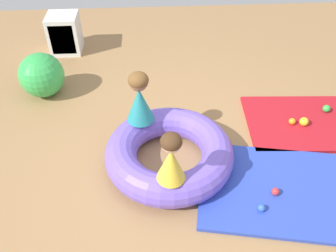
{
  "coord_description": "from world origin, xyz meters",
  "views": [
    {
      "loc": [
        -0.23,
        -2.52,
        2.64
      ],
      "look_at": [
        -0.06,
        0.14,
        0.34
      ],
      "focal_mm": 37.55,
      "sensor_mm": 36.0,
      "label": 1
    }
  ],
  "objects_px": {
    "inflatable_cushion": "(169,153)",
    "play_ball_yellow": "(304,122)",
    "play_ball_red": "(275,192)",
    "exercise_ball_large": "(42,75)",
    "play_ball_green": "(326,109)",
    "play_ball_blue": "(261,208)",
    "storage_cube": "(64,34)",
    "child_in_teal": "(139,98)",
    "play_ball_orange": "(292,121)",
    "child_in_yellow": "(171,158)"
  },
  "relations": [
    {
      "from": "play_ball_yellow",
      "to": "play_ball_orange",
      "type": "distance_m",
      "value": 0.13
    },
    {
      "from": "play_ball_green",
      "to": "exercise_ball_large",
      "type": "xyz_separation_m",
      "value": [
        -3.41,
        0.64,
        0.19
      ]
    },
    {
      "from": "play_ball_yellow",
      "to": "play_ball_green",
      "type": "bearing_deg",
      "value": 32.38
    },
    {
      "from": "inflatable_cushion",
      "to": "exercise_ball_large",
      "type": "relative_size",
      "value": 2.31
    },
    {
      "from": "child_in_teal",
      "to": "play_ball_green",
      "type": "height_order",
      "value": "child_in_teal"
    },
    {
      "from": "storage_cube",
      "to": "child_in_yellow",
      "type": "bearing_deg",
      "value": -64.48
    },
    {
      "from": "inflatable_cushion",
      "to": "child_in_yellow",
      "type": "relative_size",
      "value": 2.58
    },
    {
      "from": "inflatable_cushion",
      "to": "play_ball_yellow",
      "type": "distance_m",
      "value": 1.63
    },
    {
      "from": "storage_cube",
      "to": "exercise_ball_large",
      "type": "bearing_deg",
      "value": -95.43
    },
    {
      "from": "child_in_yellow",
      "to": "play_ball_orange",
      "type": "height_order",
      "value": "child_in_yellow"
    },
    {
      "from": "play_ball_blue",
      "to": "storage_cube",
      "type": "height_order",
      "value": "storage_cube"
    },
    {
      "from": "play_ball_orange",
      "to": "exercise_ball_large",
      "type": "height_order",
      "value": "exercise_ball_large"
    },
    {
      "from": "play_ball_orange",
      "to": "play_ball_blue",
      "type": "bearing_deg",
      "value": -119.99
    },
    {
      "from": "child_in_teal",
      "to": "play_ball_blue",
      "type": "bearing_deg",
      "value": 67.27
    },
    {
      "from": "play_ball_blue",
      "to": "play_ball_red",
      "type": "bearing_deg",
      "value": 44.03
    },
    {
      "from": "child_in_yellow",
      "to": "play_ball_green",
      "type": "xyz_separation_m",
      "value": [
        1.93,
        1.15,
        -0.47
      ]
    },
    {
      "from": "inflatable_cushion",
      "to": "play_ball_orange",
      "type": "bearing_deg",
      "value": 19.0
    },
    {
      "from": "child_in_yellow",
      "to": "play_ball_orange",
      "type": "xyz_separation_m",
      "value": [
        1.45,
        0.95,
        -0.48
      ]
    },
    {
      "from": "storage_cube",
      "to": "play_ball_green",
      "type": "bearing_deg",
      "value": -27.8
    },
    {
      "from": "inflatable_cushion",
      "to": "play_ball_yellow",
      "type": "bearing_deg",
      "value": 16.7
    },
    {
      "from": "inflatable_cushion",
      "to": "play_ball_red",
      "type": "bearing_deg",
      "value": -26.78
    },
    {
      "from": "child_in_teal",
      "to": "play_ball_red",
      "type": "xyz_separation_m",
      "value": [
        1.22,
        -0.84,
        -0.51
      ]
    },
    {
      "from": "play_ball_yellow",
      "to": "storage_cube",
      "type": "xyz_separation_m",
      "value": [
        -2.95,
        1.97,
        0.19
      ]
    },
    {
      "from": "play_ball_yellow",
      "to": "play_ball_orange",
      "type": "relative_size",
      "value": 1.3
    },
    {
      "from": "exercise_ball_large",
      "to": "play_ball_blue",
      "type": "bearing_deg",
      "value": -41.05
    },
    {
      "from": "play_ball_orange",
      "to": "play_ball_red",
      "type": "height_order",
      "value": "play_ball_orange"
    },
    {
      "from": "child_in_yellow",
      "to": "play_ball_orange",
      "type": "distance_m",
      "value": 1.79
    },
    {
      "from": "inflatable_cushion",
      "to": "play_ball_orange",
      "type": "xyz_separation_m",
      "value": [
        1.43,
        0.49,
        -0.08
      ]
    },
    {
      "from": "play_ball_yellow",
      "to": "child_in_teal",
      "type": "bearing_deg",
      "value": -176.69
    },
    {
      "from": "child_in_teal",
      "to": "play_ball_orange",
      "type": "distance_m",
      "value": 1.78
    },
    {
      "from": "play_ball_blue",
      "to": "storage_cube",
      "type": "bearing_deg",
      "value": 125.1
    },
    {
      "from": "exercise_ball_large",
      "to": "play_ball_green",
      "type": "bearing_deg",
      "value": -10.6
    },
    {
      "from": "child_in_teal",
      "to": "child_in_yellow",
      "type": "bearing_deg",
      "value": 38.83
    },
    {
      "from": "storage_cube",
      "to": "inflatable_cushion",
      "type": "bearing_deg",
      "value": -60.21
    },
    {
      "from": "play_ball_red",
      "to": "play_ball_blue",
      "type": "bearing_deg",
      "value": -135.97
    },
    {
      "from": "inflatable_cushion",
      "to": "child_in_teal",
      "type": "bearing_deg",
      "value": 127.12
    },
    {
      "from": "child_in_teal",
      "to": "storage_cube",
      "type": "height_order",
      "value": "child_in_teal"
    },
    {
      "from": "play_ball_orange",
      "to": "play_ball_green",
      "type": "distance_m",
      "value": 0.52
    },
    {
      "from": "child_in_teal",
      "to": "play_ball_red",
      "type": "distance_m",
      "value": 1.57
    },
    {
      "from": "play_ball_yellow",
      "to": "exercise_ball_large",
      "type": "relative_size",
      "value": 0.18
    },
    {
      "from": "play_ball_yellow",
      "to": "play_ball_red",
      "type": "distance_m",
      "value": 1.12
    },
    {
      "from": "play_ball_blue",
      "to": "play_ball_red",
      "type": "xyz_separation_m",
      "value": [
        0.18,
        0.17,
        0.0
      ]
    },
    {
      "from": "play_ball_red",
      "to": "storage_cube",
      "type": "bearing_deg",
      "value": 128.8
    },
    {
      "from": "child_in_teal",
      "to": "play_ball_orange",
      "type": "relative_size",
      "value": 7.25
    },
    {
      "from": "exercise_ball_large",
      "to": "child_in_yellow",
      "type": "bearing_deg",
      "value": -50.23
    },
    {
      "from": "inflatable_cushion",
      "to": "play_ball_blue",
      "type": "bearing_deg",
      "value": -39.98
    },
    {
      "from": "child_in_yellow",
      "to": "storage_cube",
      "type": "xyz_separation_m",
      "value": [
        -1.38,
        2.89,
        -0.28
      ]
    },
    {
      "from": "play_ball_red",
      "to": "exercise_ball_large",
      "type": "xyz_separation_m",
      "value": [
        -2.45,
        1.81,
        0.2
      ]
    },
    {
      "from": "play_ball_yellow",
      "to": "inflatable_cushion",
      "type": "bearing_deg",
      "value": -163.3
    },
    {
      "from": "child_in_teal",
      "to": "play_ball_orange",
      "type": "height_order",
      "value": "child_in_teal"
    }
  ]
}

